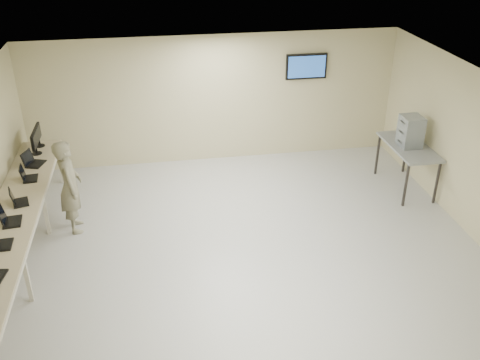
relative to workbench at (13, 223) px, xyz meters
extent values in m
cube|color=#BCBCBC|center=(3.59, 0.00, -0.83)|extent=(8.00, 7.00, 0.01)
cube|color=beige|center=(3.59, 0.00, 1.97)|extent=(8.00, 7.00, 0.01)
cube|color=beige|center=(3.59, 3.50, 0.57)|extent=(8.00, 0.01, 2.80)
cube|color=beige|center=(3.59, -3.50, 0.57)|extent=(8.00, 0.01, 2.80)
cube|color=beige|center=(7.59, 0.00, 0.57)|extent=(0.01, 7.00, 2.80)
cube|color=#2C2929|center=(5.59, 3.48, 1.22)|extent=(0.15, 0.04, 0.15)
cube|color=black|center=(5.59, 3.44, 1.22)|extent=(0.90, 0.06, 0.55)
cube|color=#1F4990|center=(5.59, 3.40, 1.22)|extent=(0.82, 0.01, 0.47)
cube|color=#CBBA88|center=(-0.01, 0.00, 0.05)|extent=(0.75, 6.00, 0.04)
cube|color=beige|center=(0.36, 0.00, 0.02)|extent=(0.02, 6.00, 0.06)
cube|color=beige|center=(0.29, -0.90, -0.40)|extent=(0.06, 0.06, 0.86)
cube|color=beige|center=(-0.31, 0.90, -0.40)|extent=(0.06, 0.06, 0.86)
cube|color=beige|center=(0.29, 0.90, -0.40)|extent=(0.06, 0.06, 0.86)
cube|color=beige|center=(-0.31, 2.85, -0.40)|extent=(0.06, 0.06, 0.86)
cube|color=beige|center=(0.29, 2.85, -0.40)|extent=(0.06, 0.06, 0.86)
cube|color=black|center=(0.03, -0.73, 0.08)|extent=(0.24, 0.33, 0.02)
cube|color=black|center=(0.03, -0.12, 0.08)|extent=(0.29, 0.38, 0.02)
cube|color=black|center=(-0.10, -0.12, 0.22)|extent=(0.10, 0.34, 0.25)
cube|color=black|center=(-0.09, -0.12, 0.22)|extent=(0.08, 0.30, 0.21)
cube|color=black|center=(0.04, 0.47, 0.08)|extent=(0.31, 0.37, 0.02)
cube|color=black|center=(-0.07, 0.47, 0.21)|extent=(0.14, 0.31, 0.23)
cube|color=black|center=(-0.06, 0.47, 0.21)|extent=(0.11, 0.27, 0.19)
cube|color=black|center=(0.05, 1.31, 0.08)|extent=(0.26, 0.35, 0.02)
cube|color=black|center=(-0.06, 1.31, 0.21)|extent=(0.09, 0.31, 0.23)
cube|color=black|center=(-0.05, 1.31, 0.21)|extent=(0.07, 0.27, 0.19)
cube|color=black|center=(0.05, 1.90, 0.08)|extent=(0.35, 0.42, 0.02)
cube|color=black|center=(-0.08, 1.90, 0.22)|extent=(0.17, 0.34, 0.25)
cube|color=black|center=(-0.07, 1.90, 0.22)|extent=(0.14, 0.30, 0.21)
cylinder|color=black|center=(-0.01, 2.39, 0.08)|extent=(0.19, 0.19, 0.01)
cube|color=black|center=(-0.01, 2.39, 0.17)|extent=(0.04, 0.03, 0.15)
cube|color=black|center=(-0.01, 2.39, 0.36)|extent=(0.05, 0.44, 0.29)
cube|color=black|center=(0.01, 2.39, 0.36)|extent=(0.00, 0.40, 0.25)
cylinder|color=black|center=(-0.01, 2.75, 0.08)|extent=(0.19, 0.19, 0.01)
cube|color=black|center=(-0.01, 2.75, 0.17)|extent=(0.04, 0.03, 0.16)
cube|color=black|center=(-0.01, 2.75, 0.36)|extent=(0.05, 0.44, 0.29)
cube|color=black|center=(0.01, 2.75, 0.36)|extent=(0.00, 0.40, 0.25)
imported|color=slate|center=(0.75, 1.00, 0.03)|extent=(0.50, 0.68, 1.71)
cube|color=gray|center=(7.19, 1.46, 0.09)|extent=(0.73, 1.57, 0.04)
cube|color=#2C2929|center=(6.87, 0.77, -0.38)|extent=(0.04, 0.04, 0.90)
cube|color=#2C2929|center=(6.87, 2.14, -0.38)|extent=(0.04, 0.04, 0.90)
cube|color=#2C2929|center=(7.50, 0.77, -0.38)|extent=(0.04, 0.04, 0.90)
cube|color=#2C2929|center=(7.50, 2.14, -0.38)|extent=(0.04, 0.04, 0.90)
cube|color=#8C969F|center=(7.17, 1.46, 0.22)|extent=(0.39, 0.43, 0.20)
cube|color=#8C969F|center=(7.17, 1.46, 0.42)|extent=(0.39, 0.43, 0.20)
cube|color=#8C969F|center=(7.17, 1.46, 0.62)|extent=(0.39, 0.43, 0.20)
camera|label=1|loc=(2.29, -7.46, 4.44)|focal=40.00mm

